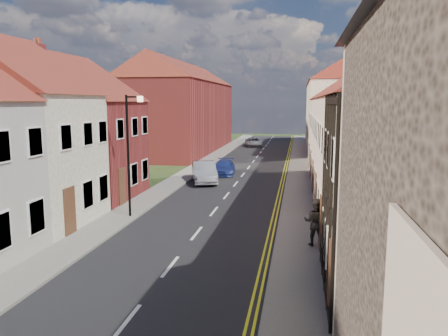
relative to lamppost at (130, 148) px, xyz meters
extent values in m
cube|color=black|center=(3.81, 10.00, -3.53)|extent=(7.00, 90.00, 0.02)
cube|color=gray|center=(-0.59, 10.00, -3.48)|extent=(1.80, 90.00, 0.12)
cube|color=gray|center=(8.21, 10.00, -3.48)|extent=(1.80, 90.00, 0.12)
cube|color=#FFDEC9|center=(13.11, -1.90, -0.54)|extent=(8.00, 5.80, 6.00)
cube|color=#FFDEC9|center=(13.11, 3.50, -0.54)|extent=(8.00, 5.00, 6.00)
cube|color=maroon|center=(13.11, 1.60, 4.66)|extent=(0.60, 0.60, 1.60)
cube|color=#FFDEC9|center=(13.11, 8.90, -0.54)|extent=(8.00, 5.80, 6.00)
cube|color=maroon|center=(13.11, 6.60, 4.66)|extent=(0.60, 0.60, 1.60)
cube|color=#FFDEC9|center=(13.11, 14.30, -0.54)|extent=(8.00, 5.00, 6.00)
cube|color=maroon|center=(13.11, 12.40, 4.66)|extent=(0.60, 0.60, 1.60)
cube|color=white|center=(13.11, 19.70, -0.54)|extent=(8.00, 5.80, 6.00)
cube|color=maroon|center=(13.11, 17.40, 4.66)|extent=(0.60, 0.60, 1.60)
cube|color=white|center=(-5.49, -1.95, -0.49)|extent=(8.00, 5.50, 6.10)
cube|color=maroon|center=(-5.49, 3.85, -0.64)|extent=(8.00, 6.10, 5.80)
cube|color=maroon|center=(-5.49, 1.40, 4.46)|extent=(0.60, 0.60, 1.60)
cube|color=white|center=(13.11, 35.00, 0.46)|extent=(8.00, 24.00, 8.00)
cube|color=maroon|center=(-5.49, 30.00, 0.46)|extent=(8.00, 24.00, 8.00)
cylinder|color=black|center=(-0.09, 0.00, -0.42)|extent=(0.12, 0.12, 6.00)
cube|color=black|center=(0.26, 0.00, 2.48)|extent=(0.70, 0.08, 0.08)
cube|color=#FFD899|center=(0.61, 0.00, 2.38)|extent=(0.25, 0.15, 0.28)
imported|color=#9E9FA5|center=(1.45, 10.28, -2.78)|extent=(2.86, 4.84, 1.51)
imported|color=navy|center=(2.31, 14.00, -2.97)|extent=(1.95, 4.05, 1.14)
imported|color=gray|center=(2.26, 36.63, -2.95)|extent=(2.74, 4.52, 1.17)
imported|color=#282420|center=(8.91, -3.08, -2.46)|extent=(1.07, 0.91, 1.92)
camera|label=1|loc=(8.20, -20.19, 2.23)|focal=35.00mm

